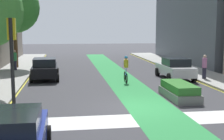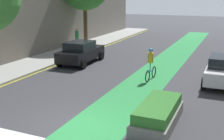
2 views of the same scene
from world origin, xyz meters
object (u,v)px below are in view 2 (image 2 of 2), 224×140
(cyclist_in_lane, at_px, (151,64))
(median_planter, at_px, (158,114))
(car_black_left_far, at_px, (81,52))
(pedestrian_sidewalk_left_a, at_px, (77,38))

(cyclist_in_lane, bearing_deg, median_planter, -71.08)
(car_black_left_far, height_order, cyclist_in_lane, cyclist_in_lane)
(car_black_left_far, distance_m, pedestrian_sidewalk_left_a, 5.23)
(car_black_left_far, xyz_separation_m, cyclist_in_lane, (5.67, -2.13, 0.17))
(cyclist_in_lane, distance_m, median_planter, 5.78)
(car_black_left_far, xyz_separation_m, pedestrian_sidewalk_left_a, (-2.83, 4.39, 0.24))
(pedestrian_sidewalk_left_a, bearing_deg, cyclist_in_lane, -37.46)
(pedestrian_sidewalk_left_a, bearing_deg, median_planter, -49.07)
(car_black_left_far, height_order, median_planter, car_black_left_far)
(car_black_left_far, distance_m, cyclist_in_lane, 6.06)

